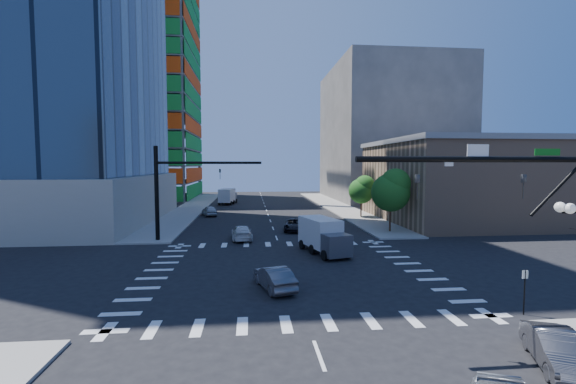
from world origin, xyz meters
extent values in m
plane|color=black|center=(0.00, 0.00, 0.00)|extent=(160.00, 160.00, 0.00)
cube|color=silver|center=(0.00, 0.00, 0.01)|extent=(20.00, 20.00, 0.01)
cube|color=gray|center=(12.50, 40.00, 0.07)|extent=(5.00, 60.00, 0.15)
cube|color=gray|center=(-12.50, 40.00, 0.07)|extent=(5.00, 60.00, 0.15)
cube|color=#9D9A8C|center=(-30.00, 25.00, 3.00)|extent=(30.00, 30.00, 6.00)
cube|color=#1A9133|center=(-14.90, 62.00, 24.50)|extent=(0.12, 24.00, 49.00)
cube|color=#EE440E|center=(-27.50, 49.40, 24.50)|extent=(24.00, 0.12, 49.00)
cube|color=tan|center=(25.00, 22.00, 5.00)|extent=(20.00, 22.00, 10.00)
cube|color=slate|center=(25.00, 22.00, 10.30)|extent=(20.50, 22.50, 0.60)
cube|color=#5C5653|center=(27.00, 55.00, 14.00)|extent=(24.00, 30.00, 28.00)
cylinder|color=black|center=(6.50, -11.50, 7.55)|extent=(10.00, 0.24, 0.24)
cylinder|color=black|center=(10.10, -11.50, 6.45)|extent=(2.50, 0.14, 2.50)
imported|color=black|center=(8.50, -11.50, 6.45)|extent=(0.16, 0.20, 1.00)
imported|color=black|center=(4.00, -11.50, 6.45)|extent=(0.16, 0.20, 1.00)
cube|color=white|center=(6.50, -11.50, 7.90)|extent=(0.90, 0.04, 0.50)
cube|color=#0E6317|center=(9.50, -11.50, 7.85)|extent=(1.10, 0.04, 0.28)
cylinder|color=black|center=(10.90, -11.50, 5.35)|extent=(1.20, 0.08, 0.08)
sphere|color=white|center=(10.40, -11.25, 5.55)|extent=(0.44, 0.44, 0.44)
sphere|color=white|center=(10.40, -11.75, 5.55)|extent=(0.44, 0.44, 0.44)
cylinder|color=black|center=(-11.50, 11.50, 4.65)|extent=(0.40, 0.40, 9.00)
cylinder|color=black|center=(-6.50, 11.50, 7.55)|extent=(10.00, 0.24, 0.24)
imported|color=black|center=(-5.50, 11.50, 6.45)|extent=(0.16, 0.20, 1.00)
cylinder|color=#382316|center=(12.50, 14.00, 1.29)|extent=(0.20, 0.20, 2.27)
sphere|color=#165015|center=(12.50, 14.00, 4.38)|extent=(4.16, 4.16, 4.16)
sphere|color=#2D6722|center=(12.90, 13.70, 5.35)|extent=(3.25, 3.25, 3.25)
cylinder|color=#382316|center=(12.80, 26.00, 1.11)|extent=(0.20, 0.20, 1.92)
sphere|color=#165015|center=(12.80, 26.00, 3.72)|extent=(3.52, 3.52, 3.52)
sphere|color=#2D6722|center=(13.20, 25.70, 4.55)|extent=(2.75, 2.75, 2.75)
cylinder|color=black|center=(10.70, -9.00, 1.10)|extent=(0.06, 0.06, 2.20)
cube|color=silver|center=(10.70, -9.00, 2.00)|extent=(0.30, 0.03, 0.40)
imported|color=#47474B|center=(8.39, -13.71, 0.65)|extent=(2.74, 4.20, 1.31)
imported|color=black|center=(2.32, 16.11, 0.67)|extent=(2.94, 5.09, 1.34)
imported|color=silver|center=(-3.46, 11.54, 0.69)|extent=(2.23, 4.84, 1.37)
imported|color=#A3A7AB|center=(-8.50, 29.92, 0.72)|extent=(2.82, 4.56, 1.45)
imported|color=#57575D|center=(-1.22, -3.87, 0.68)|extent=(2.53, 4.35, 1.35)
cube|color=silver|center=(3.48, 4.72, 1.70)|extent=(3.25, 4.87, 2.32)
cube|color=#44454C|center=(3.48, 4.72, 1.12)|extent=(2.41, 2.09, 1.70)
cube|color=silver|center=(-6.75, 46.54, 1.74)|extent=(2.99, 4.90, 2.38)
cube|color=#44454C|center=(-6.75, 46.54, 1.15)|extent=(2.37, 2.00, 1.74)
camera|label=1|loc=(-2.60, -26.16, 7.32)|focal=24.00mm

